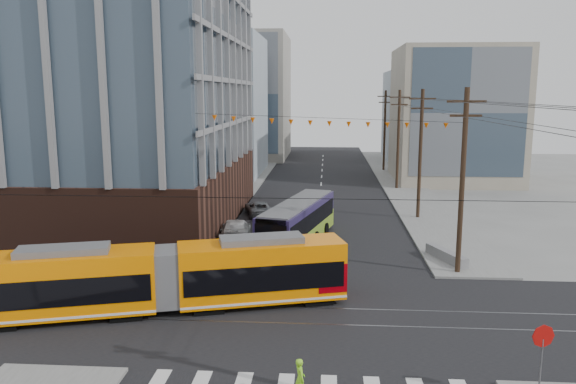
% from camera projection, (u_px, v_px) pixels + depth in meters
% --- Properties ---
extents(ground, '(160.00, 160.00, 0.00)m').
position_uv_depth(ground, '(309.00, 353.00, 23.32)').
color(ground, slate).
extents(office_building, '(30.00, 25.00, 28.60)m').
position_uv_depth(office_building, '(45.00, 47.00, 44.91)').
color(office_building, '#381E16').
rests_on(office_building, ground).
extents(bg_bldg_nw_near, '(18.00, 16.00, 18.00)m').
position_uv_depth(bg_bldg_nw_near, '(194.00, 106.00, 73.98)').
color(bg_bldg_nw_near, '#8C99A5').
rests_on(bg_bldg_nw_near, ground).
extents(bg_bldg_ne_near, '(14.00, 14.00, 16.00)m').
position_uv_depth(bg_bldg_ne_near, '(454.00, 115.00, 67.98)').
color(bg_bldg_ne_near, gray).
rests_on(bg_bldg_ne_near, ground).
extents(bg_bldg_nw_far, '(16.00, 18.00, 20.00)m').
position_uv_depth(bg_bldg_nw_far, '(239.00, 97.00, 93.25)').
color(bg_bldg_nw_far, gray).
rests_on(bg_bldg_nw_far, ground).
extents(bg_bldg_ne_far, '(16.00, 16.00, 14.00)m').
position_uv_depth(bg_bldg_ne_far, '(438.00, 117.00, 87.67)').
color(bg_bldg_ne_far, '#8C99A5').
rests_on(bg_bldg_ne_far, ground).
extents(utility_pole_far, '(0.30, 0.30, 11.00)m').
position_uv_depth(utility_pole_far, '(385.00, 131.00, 76.79)').
color(utility_pole_far, black).
rests_on(utility_pole_far, ground).
extents(streetcar, '(17.78, 7.33, 3.43)m').
position_uv_depth(streetcar, '(167.00, 278.00, 27.57)').
color(streetcar, orange).
rests_on(streetcar, ground).
extents(city_bus, '(5.17, 11.45, 3.17)m').
position_uv_depth(city_bus, '(298.00, 223.00, 39.83)').
color(city_bus, '#251B46').
rests_on(city_bus, ground).
extents(parked_car_silver, '(1.57, 4.18, 1.36)m').
position_uv_depth(parked_car_silver, '(231.00, 257.00, 34.73)').
color(parked_car_silver, gray).
rests_on(parked_car_silver, ground).
extents(parked_car_white, '(2.78, 5.53, 1.54)m').
position_uv_depth(parked_car_white, '(236.00, 230.00, 41.09)').
color(parked_car_white, silver).
rests_on(parked_car_white, ground).
extents(parked_car_grey, '(3.21, 4.89, 1.25)m').
position_uv_depth(parked_car_grey, '(259.00, 208.00, 49.53)').
color(parked_car_grey, '#5B5E62').
rests_on(parked_car_grey, ground).
extents(pedestrian, '(0.51, 0.63, 1.50)m').
position_uv_depth(pedestrian, '(300.00, 379.00, 19.75)').
color(pedestrian, '#8DE523').
rests_on(pedestrian, ground).
extents(stop_sign, '(0.99, 0.99, 2.71)m').
position_uv_depth(stop_sign, '(541.00, 367.00, 19.35)').
color(stop_sign, '#A70806').
rests_on(stop_sign, ground).
extents(jersey_barrier, '(2.28, 4.01, 0.79)m').
position_uv_depth(jersey_barrier, '(446.00, 256.00, 35.74)').
color(jersey_barrier, gray).
rests_on(jersey_barrier, ground).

